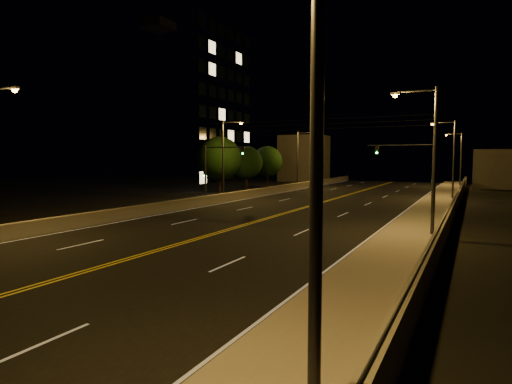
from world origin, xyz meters
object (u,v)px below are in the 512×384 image
at_px(streetlight_2, 451,154).
at_px(streetlight_5, 225,154).
at_px(traffic_signal_right, 419,169).
at_px(streetlight_0, 297,134).
at_px(building_tower, 160,109).
at_px(tree_1, 246,163).
at_px(streetlight_6, 299,155).
at_px(traffic_signal_left, 214,167).
at_px(tree_0, 220,158).
at_px(tree_2, 267,162).
at_px(streetlight_1, 429,151).
at_px(streetlight_3, 459,155).

xyz_separation_m(streetlight_2, streetlight_5, (-21.41, -10.50, 0.00)).
bearing_deg(traffic_signal_right, streetlight_5, 168.60).
bearing_deg(streetlight_5, streetlight_2, 26.13).
distance_m(streetlight_0, building_tower, 62.67).
bearing_deg(tree_1, streetlight_2, -6.55).
relative_size(streetlight_6, traffic_signal_left, 1.47).
distance_m(building_tower, tree_0, 19.37).
distance_m(streetlight_2, tree_2, 28.01).
height_order(streetlight_5, streetlight_6, same).
distance_m(traffic_signal_right, tree_0, 25.60).
height_order(streetlight_0, tree_1, streetlight_0).
height_order(traffic_signal_right, tree_2, tree_2).
xyz_separation_m(streetlight_1, traffic_signal_right, (-1.54, 9.37, -1.25)).
xyz_separation_m(streetlight_0, tree_1, (-26.20, 46.77, -1.03)).
bearing_deg(streetlight_0, streetlight_5, 122.77).
distance_m(streetlight_2, traffic_signal_left, 24.95).
bearing_deg(traffic_signal_right, tree_0, 158.83).
xyz_separation_m(streetlight_2, streetlight_6, (-21.41, 10.98, 0.00)).
bearing_deg(streetlight_6, streetlight_5, -90.00).
relative_size(streetlight_0, tree_1, 1.37).
xyz_separation_m(streetlight_1, building_tower, (-41.29, 26.72, 7.11)).
height_order(streetlight_3, tree_1, streetlight_3).
bearing_deg(streetlight_6, traffic_signal_right, -52.06).
relative_size(traffic_signal_left, tree_1, 0.93).
xyz_separation_m(traffic_signal_left, tree_0, (-5.14, 9.24, 0.81)).
height_order(streetlight_1, streetlight_5, same).
xyz_separation_m(streetlight_6, tree_2, (-4.82, -1.19, -0.94)).
relative_size(streetlight_1, tree_2, 1.34).
xyz_separation_m(streetlight_1, tree_0, (-25.40, 18.61, -0.43)).
xyz_separation_m(streetlight_3, streetlight_6, (-21.41, -13.10, 0.00)).
relative_size(streetlight_6, tree_0, 1.19).
bearing_deg(building_tower, traffic_signal_left, -39.53).
height_order(streetlight_5, traffic_signal_right, streetlight_5).
relative_size(streetlight_3, tree_1, 1.37).
relative_size(streetlight_0, streetlight_5, 1.00).
xyz_separation_m(traffic_signal_left, tree_2, (-5.96, 24.29, 0.31)).
xyz_separation_m(streetlight_0, streetlight_2, (0.00, 43.76, 0.00)).
distance_m(streetlight_0, tree_1, 53.62).
height_order(streetlight_6, tree_0, streetlight_6).
relative_size(streetlight_0, streetlight_2, 1.00).
height_order(tree_0, tree_2, tree_0).
bearing_deg(streetlight_2, traffic_signal_left, -144.41).
bearing_deg(streetlight_6, building_tower, -157.75).
relative_size(streetlight_3, building_tower, 0.34).
bearing_deg(streetlight_1, streetlight_5, 148.01).
height_order(streetlight_3, tree_0, streetlight_3).
height_order(streetlight_5, tree_2, streetlight_5).
relative_size(streetlight_6, tree_2, 1.34).
height_order(streetlight_1, traffic_signal_right, streetlight_1).
xyz_separation_m(streetlight_0, streetlight_6, (-21.41, 54.74, 0.00)).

